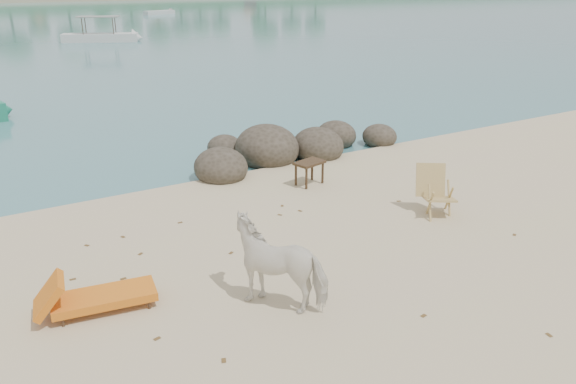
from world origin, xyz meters
The scene contains 8 objects.
boulders centered at (2.88, 6.62, 0.24)m, with size 6.56×3.04×1.28m.
cow centered at (-0.95, 0.25, 0.66)m, with size 0.72×1.57×1.33m, color white.
side_table centered at (2.23, 4.36, 0.28)m, with size 0.71×0.46×0.57m, color black, non-canonical shape.
lounge_chair centered at (-3.33, 1.40, 0.28)m, with size 1.86×0.65×0.56m, color orange, non-canonical shape.
deck_chair centered at (3.54, 1.42, 0.51)m, with size 0.66×0.72×1.03m, color tan, non-canonical shape.
boat_mid centered at (6.10, 40.60, 1.57)m, with size 6.43×1.45×3.13m, color silver, non-canonical shape.
boat_far centered at (21.89, 72.78, 0.30)m, with size 5.19×1.17×0.60m, color beige, non-canonical shape.
dead_leaves centered at (-0.79, 1.56, 0.01)m, with size 8.41×6.38×0.00m.
Camera 1 is at (-4.71, -6.21, 4.66)m, focal length 35.00 mm.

